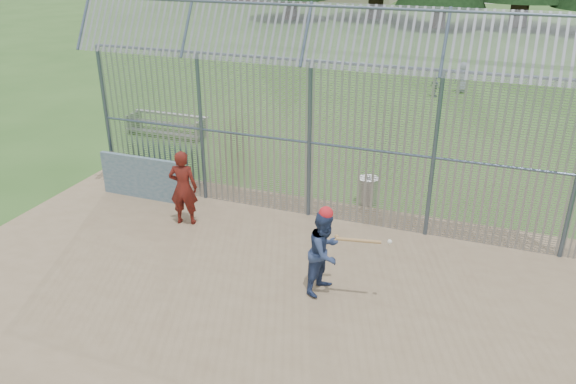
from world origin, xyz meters
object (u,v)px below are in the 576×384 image
at_px(batter, 325,252).
at_px(bleacher, 167,124).
at_px(onlooker, 183,188).
at_px(trash_can, 368,190).
at_px(dugout_wall, 142,178).

distance_m(batter, bleacher, 11.22).
bearing_deg(onlooker, trash_can, -159.71).
relative_size(dugout_wall, batter, 1.42).
height_order(onlooker, bleacher, onlooker).
distance_m(trash_can, bleacher, 8.78).
height_order(dugout_wall, bleacher, dugout_wall).
xyz_separation_m(dugout_wall, batter, (5.99, -2.53, 0.28)).
distance_m(dugout_wall, onlooker, 2.09).
relative_size(batter, onlooker, 0.91).
distance_m(batter, trash_can, 4.41).
xyz_separation_m(trash_can, bleacher, (-8.19, 3.15, 0.03)).
bearing_deg(bleacher, trash_can, -21.00).
relative_size(dugout_wall, onlooker, 1.30).
xyz_separation_m(batter, bleacher, (-8.31, 7.52, -0.49)).
xyz_separation_m(dugout_wall, bleacher, (-2.32, 5.00, -0.21)).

